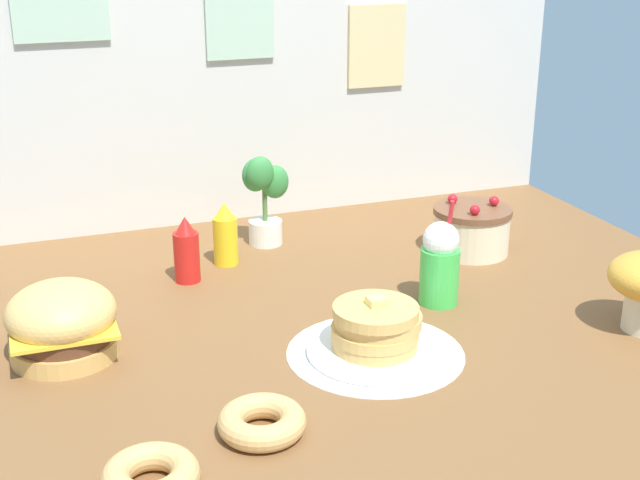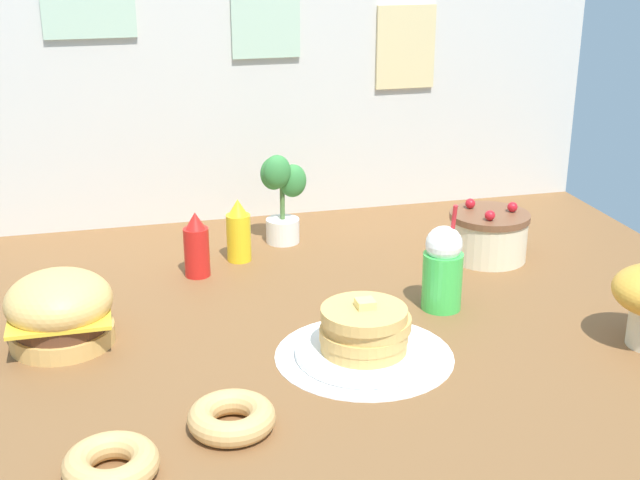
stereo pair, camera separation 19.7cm
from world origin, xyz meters
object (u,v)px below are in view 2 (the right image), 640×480
potted_plant (281,195)px  donut_chocolate (232,417)px  layer_cake (488,235)px  mustard_bottle (239,232)px  ketchup_bottle (196,247)px  pancake_stack (364,334)px  burger (60,310)px  cream_soda_cup (443,268)px  donut_pink_glaze (111,463)px

potted_plant → donut_chocolate: bearing=-107.2°
layer_cake → mustard_bottle: bearing=167.0°
ketchup_bottle → mustard_bottle: same height
pancake_stack → potted_plant: (-0.02, 0.71, 0.09)m
layer_cake → potted_plant: (-0.51, 0.26, 0.07)m
burger → donut_chocolate: size_ratio=1.43×
donut_chocolate → layer_cake: bearing=39.8°
cream_soda_cup → donut_pink_glaze: size_ratio=1.61×
donut_pink_glaze → burger: bearing=99.8°
mustard_bottle → potted_plant: size_ratio=0.66×
burger → potted_plant: 0.77m
pancake_stack → layer_cake: (0.49, 0.46, 0.01)m
layer_cake → ketchup_bottle: size_ratio=1.25×
potted_plant → layer_cake: bearing=-26.7°
pancake_stack → ketchup_bottle: size_ratio=1.70×
cream_soda_cup → donut_chocolate: cream_soda_cup is taller
mustard_bottle → potted_plant: potted_plant is taller
pancake_stack → mustard_bottle: 0.63m
ketchup_bottle → burger: bearing=-136.7°
pancake_stack → layer_cake: layer_cake is taller
mustard_bottle → cream_soda_cup: cream_soda_cup is taller
cream_soda_cup → potted_plant: 0.59m
pancake_stack → cream_soda_cup: size_ratio=1.13×
donut_pink_glaze → potted_plant: 1.13m
layer_cake → donut_pink_glaze: bearing=-143.2°
mustard_bottle → burger: bearing=-139.1°
layer_cake → potted_plant: size_ratio=0.82×
pancake_stack → ketchup_bottle: bearing=118.5°
mustard_bottle → donut_chocolate: mustard_bottle is taller
cream_soda_cup → burger: bearing=177.9°
ketchup_bottle → mustard_bottle: size_ratio=1.00×
donut_pink_glaze → donut_chocolate: (0.21, 0.09, 0.00)m
pancake_stack → cream_soda_cup: bearing=37.3°
cream_soda_cup → ketchup_bottle: bearing=147.4°
cream_soda_cup → pancake_stack: bearing=-142.7°
mustard_bottle → pancake_stack: bearing=-74.8°
donut_pink_glaze → ketchup_bottle: bearing=73.9°
donut_pink_glaze → donut_chocolate: bearing=23.1°
ketchup_bottle → donut_pink_glaze: size_ratio=1.08×
burger → potted_plant: size_ratio=0.87×
potted_plant → pancake_stack: bearing=-88.0°
burger → donut_pink_glaze: (0.09, -0.52, -0.05)m
pancake_stack → donut_pink_glaze: (-0.52, -0.30, -0.03)m
donut_chocolate → potted_plant: (0.29, 0.92, 0.11)m
mustard_bottle → donut_pink_glaze: (-0.36, -0.90, -0.05)m
burger → ketchup_bottle: size_ratio=1.33×
ketchup_bottle → potted_plant: bearing=35.7°
pancake_stack → mustard_bottle: bearing=105.2°
pancake_stack → layer_cake: 0.67m
burger → donut_chocolate: 0.52m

